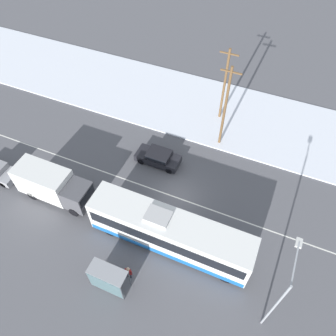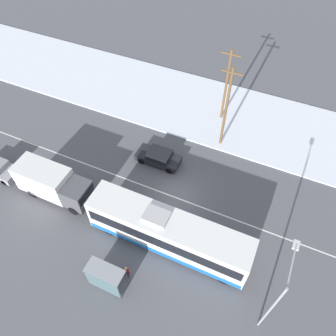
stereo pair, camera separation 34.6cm
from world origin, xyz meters
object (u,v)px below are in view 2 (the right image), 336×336
object	(u,v)px
bus_shelter	(104,278)
streetlamp	(278,293)
utility_pole_roadside	(226,108)
utility_pole_snowlot	(226,85)
pedestrian_at_stop	(126,271)
city_bus	(168,232)
sedan_car	(159,157)
box_truck	(52,183)

from	to	relation	value
bus_shelter	streetlamp	world-z (taller)	streetlamp
utility_pole_roadside	utility_pole_snowlot	xyz separation A→B (m)	(-1.13, 3.63, -0.36)
pedestrian_at_stop	city_bus	bearing A→B (deg)	65.64
streetlamp	utility_pole_roadside	xyz separation A→B (m)	(-7.68, 14.18, 0.06)
sedan_car	pedestrian_at_stop	size ratio (longest dim) A/B	2.66
utility_pole_roadside	sedan_car	bearing A→B (deg)	-134.04
streetlamp	bus_shelter	bearing A→B (deg)	-165.77
city_bus	streetlamp	xyz separation A→B (m)	(7.94, -2.27, 2.74)
box_truck	bus_shelter	distance (m)	9.69
sedan_car	bus_shelter	distance (m)	12.34
sedan_car	bus_shelter	size ratio (longest dim) A/B	1.55
sedan_car	pedestrian_at_stop	distance (m)	11.21
utility_pole_snowlot	city_bus	bearing A→B (deg)	-86.80
sedan_car	box_truck	bearing A→B (deg)	47.04
sedan_car	utility_pole_snowlot	world-z (taller)	utility_pole_snowlot
bus_shelter	utility_pole_roadside	world-z (taller)	utility_pole_roadside
utility_pole_roadside	box_truck	bearing A→B (deg)	-133.40
city_bus	box_truck	xyz separation A→B (m)	(-10.76, 0.26, -0.07)
box_truck	utility_pole_snowlot	world-z (taller)	utility_pole_snowlot
box_truck	utility_pole_snowlot	bearing A→B (deg)	57.08
streetlamp	utility_pole_snowlot	size ratio (longest dim) A/B	0.87
box_truck	sedan_car	world-z (taller)	box_truck
utility_pole_roadside	bus_shelter	bearing A→B (deg)	-99.59
box_truck	city_bus	bearing A→B (deg)	-1.41
pedestrian_at_stop	streetlamp	distance (m)	10.32
pedestrian_at_stop	utility_pole_snowlot	bearing A→B (deg)	87.67
box_truck	pedestrian_at_stop	bearing A→B (deg)	-23.23
pedestrian_at_stop	bus_shelter	xyz separation A→B (m)	(-0.94, -1.29, 0.72)
bus_shelter	streetlamp	bearing A→B (deg)	14.23
city_bus	utility_pole_roadside	bearing A→B (deg)	88.76
utility_pole_snowlot	utility_pole_roadside	bearing A→B (deg)	-72.76
bus_shelter	utility_pole_roadside	distance (m)	17.34
sedan_car	utility_pole_snowlot	bearing A→B (deg)	-112.20
sedan_car	utility_pole_roadside	distance (m)	7.52
city_bus	pedestrian_at_stop	bearing A→B (deg)	-114.36
utility_pole_roadside	streetlamp	bearing A→B (deg)	-61.56
bus_shelter	streetlamp	distance (m)	11.22
city_bus	streetlamp	distance (m)	8.70
sedan_car	streetlamp	bearing A→B (deg)	142.01
pedestrian_at_stop	utility_pole_roadside	size ratio (longest dim) A/B	0.18
pedestrian_at_stop	bus_shelter	world-z (taller)	bus_shelter
bus_shelter	box_truck	bearing A→B (deg)	147.53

